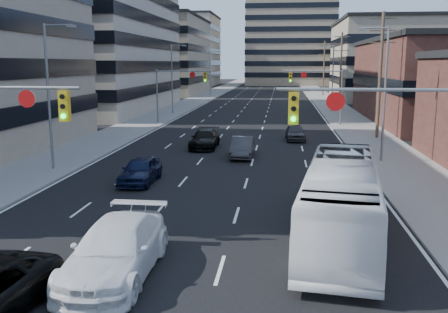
% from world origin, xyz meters
% --- Properties ---
extents(road_surface, '(18.00, 300.00, 0.02)m').
position_xyz_m(road_surface, '(0.00, 130.00, 0.01)').
color(road_surface, black).
rests_on(road_surface, ground).
extents(sidewalk_left, '(5.00, 300.00, 0.15)m').
position_xyz_m(sidewalk_left, '(-11.50, 130.00, 0.07)').
color(sidewalk_left, slate).
rests_on(sidewalk_left, ground).
extents(sidewalk_right, '(5.00, 300.00, 0.15)m').
position_xyz_m(sidewalk_right, '(11.50, 130.00, 0.07)').
color(sidewalk_right, slate).
rests_on(sidewalk_right, ground).
extents(office_left_mid, '(26.00, 34.00, 28.00)m').
position_xyz_m(office_left_mid, '(-27.00, 60.00, 14.00)').
color(office_left_mid, '#ADA089').
rests_on(office_left_mid, ground).
extents(office_left_far, '(20.00, 30.00, 16.00)m').
position_xyz_m(office_left_far, '(-24.00, 100.00, 8.00)').
color(office_left_far, gray).
rests_on(office_left_far, ground).
extents(office_right_far, '(22.00, 28.00, 14.00)m').
position_xyz_m(office_right_far, '(25.00, 88.00, 7.00)').
color(office_right_far, gray).
rests_on(office_right_far, ground).
extents(bg_block_left, '(24.00, 24.00, 20.00)m').
position_xyz_m(bg_block_left, '(-28.00, 140.00, 10.00)').
color(bg_block_left, '#ADA089').
rests_on(bg_block_left, ground).
extents(bg_block_right, '(22.00, 22.00, 12.00)m').
position_xyz_m(bg_block_right, '(32.00, 130.00, 6.00)').
color(bg_block_right, gray).
rests_on(bg_block_right, ground).
extents(signal_near_right, '(6.59, 0.33, 6.00)m').
position_xyz_m(signal_near_right, '(7.45, 8.00, 4.33)').
color(signal_near_right, slate).
rests_on(signal_near_right, ground).
extents(signal_far_left, '(6.09, 0.33, 6.00)m').
position_xyz_m(signal_far_left, '(-7.68, 45.00, 4.30)').
color(signal_far_left, slate).
rests_on(signal_far_left, ground).
extents(signal_far_right, '(6.09, 0.33, 6.00)m').
position_xyz_m(signal_far_right, '(7.68, 45.00, 4.30)').
color(signal_far_right, slate).
rests_on(signal_far_right, ground).
extents(utility_pole_block, '(2.20, 0.28, 11.00)m').
position_xyz_m(utility_pole_block, '(12.20, 36.00, 5.78)').
color(utility_pole_block, '#4C3D2D').
rests_on(utility_pole_block, ground).
extents(utility_pole_midblock, '(2.20, 0.28, 11.00)m').
position_xyz_m(utility_pole_midblock, '(12.20, 66.00, 5.78)').
color(utility_pole_midblock, '#4C3D2D').
rests_on(utility_pole_midblock, ground).
extents(utility_pole_distant, '(2.20, 0.28, 11.00)m').
position_xyz_m(utility_pole_distant, '(12.20, 96.00, 5.78)').
color(utility_pole_distant, '#4C3D2D').
rests_on(utility_pole_distant, ground).
extents(streetlight_left_near, '(2.03, 0.22, 9.00)m').
position_xyz_m(streetlight_left_near, '(-10.34, 20.00, 5.05)').
color(streetlight_left_near, slate).
rests_on(streetlight_left_near, ground).
extents(streetlight_left_mid, '(2.03, 0.22, 9.00)m').
position_xyz_m(streetlight_left_mid, '(-10.34, 55.00, 5.05)').
color(streetlight_left_mid, slate).
rests_on(streetlight_left_mid, ground).
extents(streetlight_left_far, '(2.03, 0.22, 9.00)m').
position_xyz_m(streetlight_left_far, '(-10.34, 90.00, 5.05)').
color(streetlight_left_far, slate).
rests_on(streetlight_left_far, ground).
extents(streetlight_right_near, '(2.03, 0.22, 9.00)m').
position_xyz_m(streetlight_right_near, '(10.34, 25.00, 5.05)').
color(streetlight_right_near, slate).
rests_on(streetlight_right_near, ground).
extents(streetlight_right_far, '(2.03, 0.22, 9.00)m').
position_xyz_m(streetlight_right_far, '(10.34, 60.00, 5.05)').
color(streetlight_right_far, slate).
rests_on(streetlight_right_far, ground).
extents(white_van, '(2.48, 6.00, 1.74)m').
position_xyz_m(white_van, '(-1.43, 5.23, 0.87)').
color(white_van, silver).
rests_on(white_van, ground).
extents(transit_bus, '(4.07, 11.38, 3.10)m').
position_xyz_m(transit_bus, '(6.02, 9.40, 1.55)').
color(transit_bus, silver).
rests_on(transit_bus, ground).
extents(sedan_blue, '(1.78, 4.36, 1.48)m').
position_xyz_m(sedan_blue, '(-4.12, 17.45, 0.74)').
color(sedan_blue, black).
rests_on(sedan_blue, ground).
extents(sedan_grey_center, '(1.57, 4.39, 1.44)m').
position_xyz_m(sedan_grey_center, '(0.97, 25.89, 0.72)').
color(sedan_grey_center, '#313133').
rests_on(sedan_grey_center, ground).
extents(sedan_black_far, '(2.06, 5.01, 1.45)m').
position_xyz_m(sedan_black_far, '(-2.30, 29.49, 0.73)').
color(sedan_black_far, black).
rests_on(sedan_black_far, ground).
extents(sedan_grey_right, '(1.78, 4.12, 1.39)m').
position_xyz_m(sedan_grey_right, '(4.95, 34.38, 0.69)').
color(sedan_grey_right, '#343436').
rests_on(sedan_grey_right, ground).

